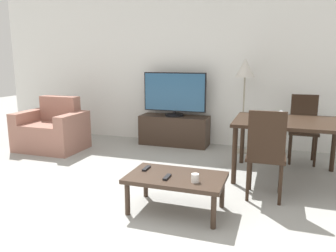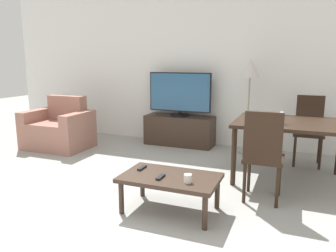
{
  "view_description": "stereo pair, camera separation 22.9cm",
  "coord_description": "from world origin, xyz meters",
  "px_view_note": "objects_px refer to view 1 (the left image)",
  "views": [
    {
      "loc": [
        1.54,
        -2.02,
        1.46
      ],
      "look_at": [
        0.25,
        1.79,
        0.65
      ],
      "focal_mm": 35.0,
      "sensor_mm": 36.0,
      "label": 1
    },
    {
      "loc": [
        1.75,
        -1.94,
        1.46
      ],
      "look_at": [
        0.25,
        1.79,
        0.65
      ],
      "focal_mm": 35.0,
      "sensor_mm": 36.0,
      "label": 2
    }
  ],
  "objects_px": {
    "tv": "(174,94)",
    "remote_secondary": "(167,177)",
    "cup_white_near": "(195,178)",
    "wine_glass_left": "(281,114)",
    "armchair": "(52,131)",
    "floor_lamp": "(245,73)",
    "dining_chair_far": "(303,125)",
    "coffee_table": "(176,180)",
    "remote_primary": "(146,168)",
    "dining_table": "(288,127)",
    "dining_chair_near": "(266,151)",
    "tv_stand": "(174,130)"
  },
  "relations": [
    {
      "from": "dining_chair_near",
      "to": "floor_lamp",
      "type": "bearing_deg",
      "value": 103.08
    },
    {
      "from": "dining_chair_near",
      "to": "wine_glass_left",
      "type": "bearing_deg",
      "value": 78.22
    },
    {
      "from": "tv_stand",
      "to": "tv",
      "type": "xyz_separation_m",
      "value": [
        0.0,
        -0.0,
        0.63
      ]
    },
    {
      "from": "armchair",
      "to": "coffee_table",
      "type": "bearing_deg",
      "value": -30.3
    },
    {
      "from": "floor_lamp",
      "to": "cup_white_near",
      "type": "relative_size",
      "value": 18.9
    },
    {
      "from": "tv",
      "to": "remote_secondary",
      "type": "relative_size",
      "value": 7.31
    },
    {
      "from": "cup_white_near",
      "to": "wine_glass_left",
      "type": "distance_m",
      "value": 1.51
    },
    {
      "from": "dining_chair_near",
      "to": "remote_secondary",
      "type": "distance_m",
      "value": 1.08
    },
    {
      "from": "armchair",
      "to": "dining_chair_far",
      "type": "xyz_separation_m",
      "value": [
        3.89,
        0.62,
        0.23
      ]
    },
    {
      "from": "tv",
      "to": "dining_chair_far",
      "type": "bearing_deg",
      "value": -8.55
    },
    {
      "from": "tv_stand",
      "to": "remote_primary",
      "type": "xyz_separation_m",
      "value": [
        0.45,
        -2.38,
        0.12
      ]
    },
    {
      "from": "armchair",
      "to": "tv",
      "type": "bearing_deg",
      "value": 26.95
    },
    {
      "from": "tv",
      "to": "dining_table",
      "type": "distance_m",
      "value": 2.16
    },
    {
      "from": "floor_lamp",
      "to": "remote_primary",
      "type": "distance_m",
      "value": 2.56
    },
    {
      "from": "remote_primary",
      "to": "dining_chair_near",
      "type": "bearing_deg",
      "value": 21.6
    },
    {
      "from": "tv",
      "to": "wine_glass_left",
      "type": "relative_size",
      "value": 7.51
    },
    {
      "from": "armchair",
      "to": "wine_glass_left",
      "type": "distance_m",
      "value": 3.62
    },
    {
      "from": "armchair",
      "to": "tv",
      "type": "xyz_separation_m",
      "value": [
        1.83,
        0.93,
        0.58
      ]
    },
    {
      "from": "coffee_table",
      "to": "remote_secondary",
      "type": "relative_size",
      "value": 6.27
    },
    {
      "from": "tv_stand",
      "to": "tv",
      "type": "distance_m",
      "value": 0.63
    },
    {
      "from": "remote_primary",
      "to": "coffee_table",
      "type": "bearing_deg",
      "value": -13.87
    },
    {
      "from": "dining_chair_near",
      "to": "tv",
      "type": "bearing_deg",
      "value": 129.78
    },
    {
      "from": "armchair",
      "to": "remote_primary",
      "type": "bearing_deg",
      "value": -32.44
    },
    {
      "from": "remote_primary",
      "to": "wine_glass_left",
      "type": "relative_size",
      "value": 1.03
    },
    {
      "from": "tv",
      "to": "remote_secondary",
      "type": "bearing_deg",
      "value": -73.96
    },
    {
      "from": "dining_chair_far",
      "to": "floor_lamp",
      "type": "height_order",
      "value": "floor_lamp"
    },
    {
      "from": "remote_secondary",
      "to": "tv_stand",
      "type": "bearing_deg",
      "value": 106.02
    },
    {
      "from": "dining_chair_near",
      "to": "dining_table",
      "type": "bearing_deg",
      "value": 74.22
    },
    {
      "from": "dining_chair_near",
      "to": "wine_glass_left",
      "type": "relative_size",
      "value": 6.65
    },
    {
      "from": "dining_chair_near",
      "to": "remote_primary",
      "type": "height_order",
      "value": "dining_chair_near"
    },
    {
      "from": "tv_stand",
      "to": "wine_glass_left",
      "type": "xyz_separation_m",
      "value": [
        1.73,
        -1.31,
        0.58
      ]
    },
    {
      "from": "armchair",
      "to": "floor_lamp",
      "type": "xyz_separation_m",
      "value": [
        3.01,
        0.84,
        0.95
      ]
    },
    {
      "from": "armchair",
      "to": "coffee_table",
      "type": "relative_size",
      "value": 1.11
    },
    {
      "from": "remote_secondary",
      "to": "cup_white_near",
      "type": "bearing_deg",
      "value": -3.23
    },
    {
      "from": "coffee_table",
      "to": "dining_chair_near",
      "type": "height_order",
      "value": "dining_chair_near"
    },
    {
      "from": "tv",
      "to": "tv_stand",
      "type": "bearing_deg",
      "value": 90.0
    },
    {
      "from": "remote_secondary",
      "to": "wine_glass_left",
      "type": "bearing_deg",
      "value": 51.35
    },
    {
      "from": "dining_table",
      "to": "remote_primary",
      "type": "bearing_deg",
      "value": -137.51
    },
    {
      "from": "armchair",
      "to": "tv_stand",
      "type": "xyz_separation_m",
      "value": [
        1.83,
        0.93,
        -0.05
      ]
    },
    {
      "from": "dining_chair_near",
      "to": "cup_white_near",
      "type": "distance_m",
      "value": 0.89
    },
    {
      "from": "coffee_table",
      "to": "armchair",
      "type": "bearing_deg",
      "value": 149.7
    },
    {
      "from": "dining_chair_near",
      "to": "remote_secondary",
      "type": "bearing_deg",
      "value": -143.97
    },
    {
      "from": "armchair",
      "to": "remote_secondary",
      "type": "height_order",
      "value": "armchair"
    },
    {
      "from": "tv",
      "to": "floor_lamp",
      "type": "height_order",
      "value": "floor_lamp"
    },
    {
      "from": "remote_secondary",
      "to": "coffee_table",
      "type": "bearing_deg",
      "value": 55.41
    },
    {
      "from": "armchair",
      "to": "remote_secondary",
      "type": "distance_m",
      "value": 3.04
    },
    {
      "from": "tv_stand",
      "to": "tv",
      "type": "height_order",
      "value": "tv"
    },
    {
      "from": "remote_primary",
      "to": "cup_white_near",
      "type": "bearing_deg",
      "value": -18.81
    },
    {
      "from": "armchair",
      "to": "cup_white_near",
      "type": "bearing_deg",
      "value": -30.0
    },
    {
      "from": "wine_glass_left",
      "to": "tv",
      "type": "bearing_deg",
      "value": 142.86
    }
  ]
}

